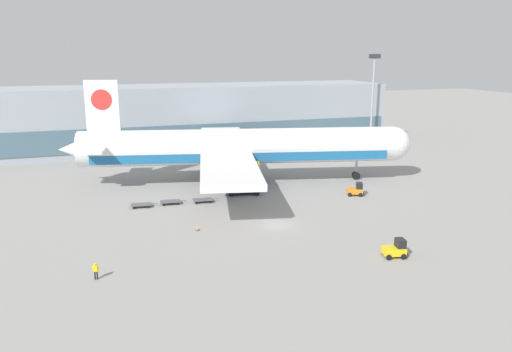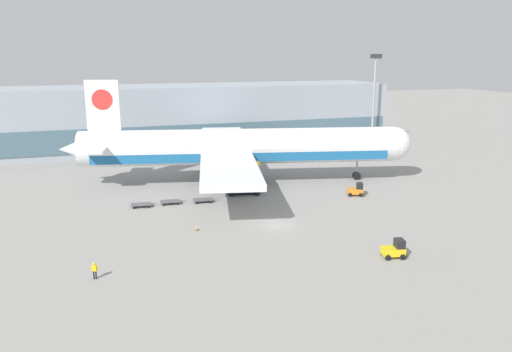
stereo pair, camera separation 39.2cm
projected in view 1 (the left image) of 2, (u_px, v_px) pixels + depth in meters
ground_plane at (276, 225)px, 62.68m from camera, size 400.00×400.00×0.00m
terminal_building at (193, 116)px, 114.91m from camera, size 90.00×18.20×14.00m
light_mast at (373, 92)px, 115.70m from camera, size 2.80×0.50×20.90m
airplane_main at (236, 148)px, 82.19m from camera, size 57.28×48.58×17.00m
scissor_lift_loader at (243, 182)px, 76.55m from camera, size 5.73×4.33×4.76m
baggage_tug_foreground at (396, 249)px, 52.65m from camera, size 2.69×2.07×2.00m
baggage_tug_mid at (356, 190)px, 75.61m from camera, size 2.78×2.35×2.00m
baggage_dolly_lead at (141, 205)px, 69.86m from camera, size 3.76×1.75×0.48m
baggage_dolly_second at (170, 202)px, 71.31m from camera, size 3.76×1.75×0.48m
baggage_dolly_third at (203, 200)px, 72.16m from camera, size 3.76×1.75×0.48m
ground_crew_near at (96, 270)px, 47.38m from camera, size 0.56×0.28×1.71m
traffic_cone_near at (197, 228)px, 60.75m from camera, size 0.40×0.40×0.56m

